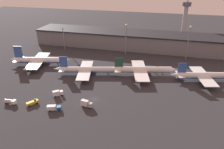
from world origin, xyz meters
TOP-DOWN VIEW (x-y plane):
  - ground at (0.00, 0.00)m, footprint 600.00×600.00m
  - terminal_building at (0.00, 97.68)m, footprint 176.30×28.97m
  - airplane_0 at (-57.21, 37.02)m, footprint 46.31×36.36m
  - airplane_1 at (-15.85, 30.60)m, footprint 47.17×34.64m
  - airplane_2 at (21.51, 39.32)m, footprint 47.67×37.10m
  - airplane_3 at (63.17, 40.85)m, footprint 46.44×32.04m
  - service_vehicle_0 at (-22.13, -2.09)m, footprint 5.88×5.47m
  - service_vehicle_1 at (-17.20, -15.99)m, footprint 7.53×4.51m
  - service_vehicle_2 at (-31.08, -13.90)m, footprint 5.30×6.62m
  - service_vehicle_3 at (-43.06, -16.54)m, footprint 6.68×2.60m
  - service_vehicle_4 at (-1.78, -8.64)m, footprint 6.70×3.13m
  - lamp_post_0 at (-56.16, 77.70)m, footprint 1.80×1.80m
  - lamp_post_1 at (2.16, 77.70)m, footprint 1.80×1.80m
  - lamp_post_2 at (52.76, 77.70)m, footprint 1.80×1.80m
  - control_tower at (52.07, 147.28)m, footprint 9.00×9.00m

SIDE VIEW (x-z plane):
  - ground at x=0.00m, z-range 0.00..0.00m
  - service_vehicle_2 at x=-31.08m, z-range -0.07..2.77m
  - service_vehicle_3 at x=-43.06m, z-range 0.26..3.08m
  - service_vehicle_1 at x=-17.20m, z-range 0.21..3.13m
  - service_vehicle_0 at x=-22.13m, z-range 0.18..3.62m
  - service_vehicle_4 at x=-1.78m, z-range 0.18..4.05m
  - airplane_1 at x=-15.85m, z-range -3.13..9.99m
  - airplane_3 at x=63.17m, z-range -2.66..9.84m
  - airplane_2 at x=21.51m, z-range -2.51..9.92m
  - airplane_0 at x=-57.21m, z-range -3.67..11.49m
  - terminal_building at x=0.00m, z-range 0.04..14.89m
  - lamp_post_0 at x=-56.16m, z-range 3.14..23.70m
  - lamp_post_1 at x=2.16m, z-range 3.48..30.13m
  - lamp_post_2 at x=52.76m, z-range 3.54..31.48m
  - control_tower at x=52.07m, z-range 3.35..43.39m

